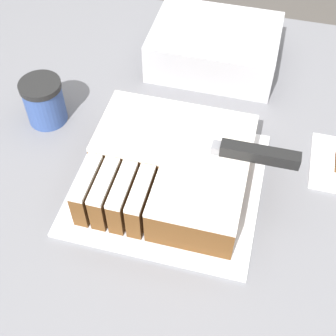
{
  "coord_description": "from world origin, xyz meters",
  "views": [
    {
      "loc": [
        0.08,
        -0.49,
        1.56
      ],
      "look_at": [
        -0.05,
        -0.01,
        0.95
      ],
      "focal_mm": 50.0,
      "sensor_mm": 36.0,
      "label": 1
    }
  ],
  "objects": [
    {
      "name": "knife",
      "position": [
        0.07,
        0.01,
        0.99
      ],
      "size": [
        0.31,
        0.02,
        0.02
      ],
      "rotation": [
        0.0,
        0.0,
        3.15
      ],
      "color": "silver",
      "rests_on": "cake"
    },
    {
      "name": "storage_box",
      "position": [
        -0.03,
        0.33,
        0.95
      ],
      "size": [
        0.26,
        0.2,
        0.09
      ],
      "color": "#B2B2B7",
      "rests_on": "countertop"
    },
    {
      "name": "countertop",
      "position": [
        0.0,
        0.0,
        0.45
      ],
      "size": [
        1.4,
        1.1,
        0.9
      ],
      "color": "slate",
      "rests_on": "ground_plane"
    },
    {
      "name": "coffee_cup",
      "position": [
        -0.31,
        0.09,
        0.95
      ],
      "size": [
        0.08,
        0.08,
        0.09
      ],
      "color": "#334C8C",
      "rests_on": "countertop"
    },
    {
      "name": "cake",
      "position": [
        -0.04,
        -0.01,
        0.95
      ],
      "size": [
        0.26,
        0.25,
        0.08
      ],
      "color": "brown",
      "rests_on": "cake_board"
    },
    {
      "name": "cake_board",
      "position": [
        -0.05,
        -0.01,
        0.91
      ],
      "size": [
        0.32,
        0.3,
        0.01
      ],
      "color": "silver",
      "rests_on": "countertop"
    }
  ]
}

